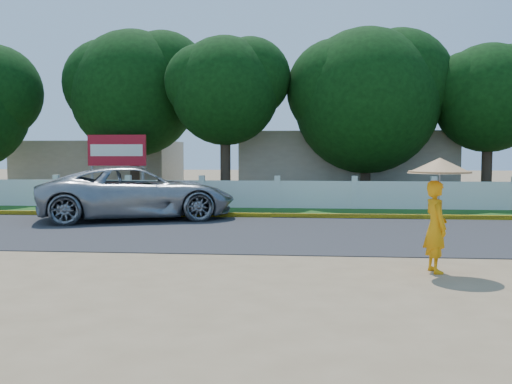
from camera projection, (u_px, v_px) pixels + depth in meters
ground at (247, 264)px, 11.29m from camera, size 120.00×120.00×0.00m
road at (264, 232)px, 15.76m from camera, size 60.00×7.00×0.02m
grass_verge at (275, 212)px, 20.98m from camera, size 60.00×3.50×0.03m
curb at (272, 215)px, 19.28m from camera, size 40.00×0.18×0.16m
fence at (277, 195)px, 22.38m from camera, size 40.00×0.10×1.10m
building_near at (344, 164)px, 28.79m from camera, size 10.00×6.00×3.20m
building_far at (101, 167)px, 30.97m from camera, size 8.00×5.00×2.80m
vehicle at (138, 193)px, 18.84m from camera, size 6.97×4.91×1.77m
monk_with_parasol at (438, 198)px, 10.45m from camera, size 1.17×1.17×2.12m
billboard at (117, 154)px, 23.97m from camera, size 2.50×0.13×2.95m
tree_row at (385, 91)px, 24.49m from camera, size 38.35×7.75×9.16m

